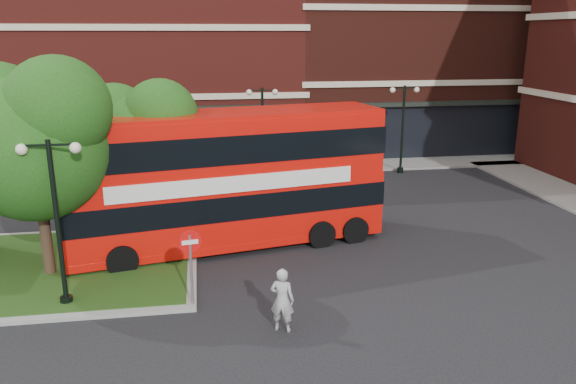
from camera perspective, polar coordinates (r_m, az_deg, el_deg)
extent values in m
plane|color=black|center=(17.62, -3.65, -10.47)|extent=(120.00, 120.00, 0.00)
cube|color=slate|center=(33.18, -6.36, 2.25)|extent=(44.00, 3.00, 0.12)
cube|color=maroon|center=(40.29, -19.02, 13.87)|extent=(26.00, 12.00, 14.00)
cube|color=#471911|center=(42.61, 12.65, 15.74)|extent=(18.00, 12.00, 16.00)
cube|color=gray|center=(21.33, -26.59, -7.21)|extent=(12.60, 7.60, 0.12)
cube|color=#19380F|center=(21.32, -26.60, -7.17)|extent=(12.00, 7.00, 0.15)
cylinder|color=#2D2116|center=(19.82, -23.55, -2.66)|extent=(0.36, 0.36, 3.92)
sphere|color=#174912|center=(19.26, -24.32, 4.08)|extent=(4.60, 4.60, 4.60)
sphere|color=#174912|center=(18.40, -22.35, 7.80)|extent=(3.22, 3.22, 3.22)
cylinder|color=#2D2116|center=(21.71, -14.24, -0.88)|extent=(0.36, 0.36, 3.47)
sphere|color=#174912|center=(21.22, -14.62, 4.58)|extent=(3.80, 3.80, 3.80)
sphere|color=#174912|center=(21.76, -17.14, 6.82)|extent=(2.85, 2.85, 2.85)
sphere|color=#174912|center=(20.60, -12.81, 7.53)|extent=(2.66, 2.66, 2.66)
cylinder|color=black|center=(17.29, -22.35, -3.24)|extent=(0.14, 0.14, 5.00)
cylinder|color=black|center=(18.15, -21.57, -10.27)|extent=(0.36, 0.36, 0.30)
cube|color=black|center=(16.73, -23.19, 4.41)|extent=(1.40, 0.06, 0.06)
sphere|color=#F2EACC|center=(16.93, -25.45, 3.93)|extent=(0.32, 0.32, 0.32)
sphere|color=#F2EACC|center=(16.58, -20.80, 4.21)|extent=(0.32, 0.32, 0.32)
cylinder|color=black|center=(30.88, -2.59, 5.94)|extent=(0.14, 0.14, 5.00)
cylinder|color=black|center=(31.37, -2.54, 1.71)|extent=(0.36, 0.36, 0.30)
cube|color=black|center=(30.57, -2.64, 10.28)|extent=(1.40, 0.06, 0.06)
sphere|color=#F2EACC|center=(30.51, -3.97, 10.06)|extent=(0.32, 0.32, 0.32)
sphere|color=#F2EACC|center=(30.66, -1.32, 10.12)|extent=(0.32, 0.32, 0.32)
cylinder|color=black|center=(32.74, 11.55, 6.20)|extent=(0.14, 0.14, 5.00)
cylinder|color=black|center=(33.20, 11.33, 2.20)|extent=(0.36, 0.36, 0.30)
cube|color=black|center=(32.44, 11.78, 10.29)|extent=(1.40, 0.06, 0.06)
sphere|color=#F2EACC|center=(32.21, 10.58, 10.14)|extent=(0.32, 0.32, 0.32)
sphere|color=#F2EACC|center=(32.70, 12.93, 10.09)|extent=(0.32, 0.32, 0.32)
cube|color=red|center=(21.08, -6.18, -1.37)|extent=(11.99, 4.91, 2.23)
cube|color=red|center=(20.53, -6.36, 4.59)|extent=(11.87, 4.86, 2.23)
cube|color=black|center=(20.51, -6.37, 4.90)|extent=(11.99, 4.91, 1.01)
cube|color=silver|center=(19.49, -5.29, 0.80)|extent=(8.61, 1.77, 0.58)
imported|color=#9C9C9E|center=(15.32, -0.60, -10.90)|extent=(0.78, 0.65, 1.81)
imported|color=silver|center=(31.22, -14.47, 2.12)|extent=(4.08, 2.10, 1.33)
imported|color=white|center=(31.89, 4.42, 3.00)|extent=(4.54, 1.68, 1.48)
cylinder|color=slate|center=(16.63, -9.79, -8.01)|extent=(0.08, 0.08, 2.28)
cylinder|color=red|center=(16.28, -9.95, -5.01)|extent=(0.66, 0.16, 0.66)
cube|color=white|center=(16.28, -9.95, -5.01)|extent=(0.47, 0.12, 0.12)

